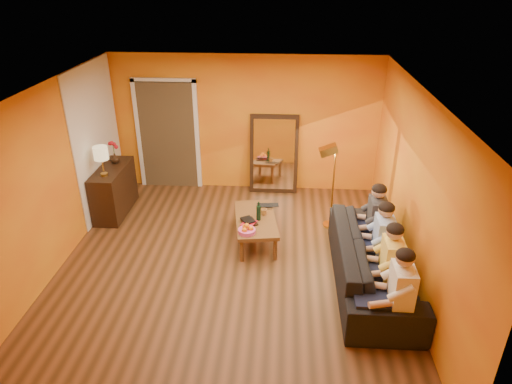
# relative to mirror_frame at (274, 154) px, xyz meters

# --- Properties ---
(room_shell) EXTENTS (5.00, 5.50, 2.60)m
(room_shell) POSITION_rel_mirror_frame_xyz_m (-0.55, -2.26, 0.54)
(room_shell) COLOR brown
(room_shell) RESTS_ON ground
(white_accent) EXTENTS (0.02, 1.90, 2.58)m
(white_accent) POSITION_rel_mirror_frame_xyz_m (-3.04, -0.88, 0.54)
(white_accent) COLOR white
(white_accent) RESTS_ON wall_left
(doorway_recess) EXTENTS (1.06, 0.30, 2.10)m
(doorway_recess) POSITION_rel_mirror_frame_xyz_m (-2.05, 0.20, 0.29)
(doorway_recess) COLOR #3F2D19
(doorway_recess) RESTS_ON floor
(door_jamb_left) EXTENTS (0.08, 0.06, 2.20)m
(door_jamb_left) POSITION_rel_mirror_frame_xyz_m (-2.62, 0.08, 0.29)
(door_jamb_left) COLOR white
(door_jamb_left) RESTS_ON wall_back
(door_jamb_right) EXTENTS (0.08, 0.06, 2.20)m
(door_jamb_right) POSITION_rel_mirror_frame_xyz_m (-1.48, 0.08, 0.29)
(door_jamb_right) COLOR white
(door_jamb_right) RESTS_ON wall_back
(door_header) EXTENTS (1.22, 0.06, 0.08)m
(door_header) POSITION_rel_mirror_frame_xyz_m (-2.05, 0.08, 1.36)
(door_header) COLOR white
(door_header) RESTS_ON wall_back
(mirror_frame) EXTENTS (0.92, 0.27, 1.51)m
(mirror_frame) POSITION_rel_mirror_frame_xyz_m (0.00, 0.00, 0.00)
(mirror_frame) COLOR black
(mirror_frame) RESTS_ON floor
(mirror_glass) EXTENTS (0.78, 0.21, 1.35)m
(mirror_glass) POSITION_rel_mirror_frame_xyz_m (0.00, -0.04, 0.00)
(mirror_glass) COLOR white
(mirror_glass) RESTS_ON mirror_frame
(sideboard) EXTENTS (0.44, 1.18, 0.85)m
(sideboard) POSITION_rel_mirror_frame_xyz_m (-2.79, -1.08, -0.34)
(sideboard) COLOR black
(sideboard) RESTS_ON floor
(table_lamp) EXTENTS (0.24, 0.24, 0.51)m
(table_lamp) POSITION_rel_mirror_frame_xyz_m (-2.79, -1.38, 0.34)
(table_lamp) COLOR beige
(table_lamp) RESTS_ON sideboard
(sofa) EXTENTS (2.52, 0.98, 0.74)m
(sofa) POSITION_rel_mirror_frame_xyz_m (1.45, -2.87, -0.39)
(sofa) COLOR black
(sofa) RESTS_ON floor
(coffee_table) EXTENTS (0.79, 1.30, 0.42)m
(coffee_table) POSITION_rel_mirror_frame_xyz_m (-0.22, -1.89, -0.55)
(coffee_table) COLOR brown
(coffee_table) RESTS_ON floor
(floor_lamp) EXTENTS (0.31, 0.26, 1.44)m
(floor_lamp) POSITION_rel_mirror_frame_xyz_m (1.01, -1.34, -0.04)
(floor_lamp) COLOR gold
(floor_lamp) RESTS_ON floor
(dog) EXTENTS (0.39, 0.55, 0.62)m
(dog) POSITION_rel_mirror_frame_xyz_m (1.25, -2.29, -0.45)
(dog) COLOR #A7754B
(dog) RESTS_ON floor
(person_far_left) EXTENTS (0.70, 0.44, 1.22)m
(person_far_left) POSITION_rel_mirror_frame_xyz_m (1.58, -3.87, -0.15)
(person_far_left) COLOR white
(person_far_left) RESTS_ON sofa
(person_mid_left) EXTENTS (0.70, 0.44, 1.22)m
(person_mid_left) POSITION_rel_mirror_frame_xyz_m (1.58, -3.32, -0.15)
(person_mid_left) COLOR #F6D152
(person_mid_left) RESTS_ON sofa
(person_mid_right) EXTENTS (0.70, 0.44, 1.22)m
(person_mid_right) POSITION_rel_mirror_frame_xyz_m (1.58, -2.77, -0.15)
(person_mid_right) COLOR #98B4EB
(person_mid_right) RESTS_ON sofa
(person_far_right) EXTENTS (0.70, 0.44, 1.22)m
(person_far_right) POSITION_rel_mirror_frame_xyz_m (1.58, -2.22, -0.15)
(person_far_right) COLOR #2E2E32
(person_far_right) RESTS_ON sofa
(fruit_bowl) EXTENTS (0.26, 0.26, 0.16)m
(fruit_bowl) POSITION_rel_mirror_frame_xyz_m (-0.32, -2.34, -0.26)
(fruit_bowl) COLOR #E751A4
(fruit_bowl) RESTS_ON coffee_table
(wine_bottle) EXTENTS (0.07, 0.07, 0.31)m
(wine_bottle) POSITION_rel_mirror_frame_xyz_m (-0.17, -1.94, -0.18)
(wine_bottle) COLOR black
(wine_bottle) RESTS_ON coffee_table
(tumbler) EXTENTS (0.12, 0.12, 0.10)m
(tumbler) POSITION_rel_mirror_frame_xyz_m (-0.10, -1.77, -0.29)
(tumbler) COLOR #B27F3F
(tumbler) RESTS_ON coffee_table
(laptop) EXTENTS (0.38, 0.26, 0.03)m
(laptop) POSITION_rel_mirror_frame_xyz_m (-0.04, -1.54, -0.33)
(laptop) COLOR black
(laptop) RESTS_ON coffee_table
(book_lower) EXTENTS (0.30, 0.33, 0.03)m
(book_lower) POSITION_rel_mirror_frame_xyz_m (-0.40, -2.09, -0.33)
(book_lower) COLOR black
(book_lower) RESTS_ON coffee_table
(book_mid) EXTENTS (0.27, 0.30, 0.02)m
(book_mid) POSITION_rel_mirror_frame_xyz_m (-0.39, -2.08, -0.31)
(book_mid) COLOR red
(book_mid) RESTS_ON book_lower
(book_upper) EXTENTS (0.26, 0.28, 0.02)m
(book_upper) POSITION_rel_mirror_frame_xyz_m (-0.40, -2.10, -0.29)
(book_upper) COLOR black
(book_upper) RESTS_ON book_mid
(vase) EXTENTS (0.17, 0.17, 0.17)m
(vase) POSITION_rel_mirror_frame_xyz_m (-2.79, -0.83, 0.18)
(vase) COLOR black
(vase) RESTS_ON sideboard
(flowers) EXTENTS (0.17, 0.17, 0.42)m
(flowers) POSITION_rel_mirror_frame_xyz_m (-2.79, -0.83, 0.42)
(flowers) COLOR red
(flowers) RESTS_ON vase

